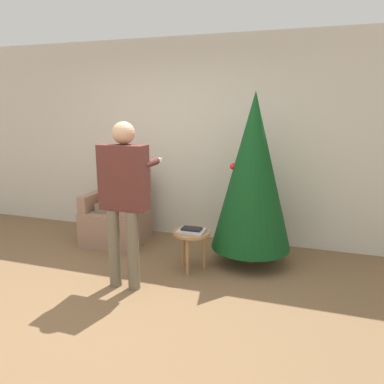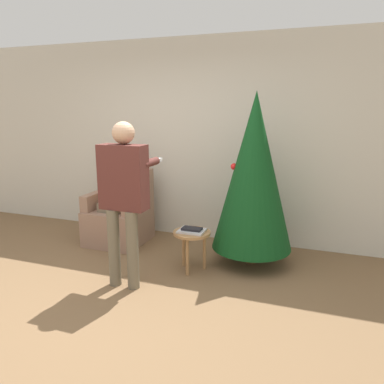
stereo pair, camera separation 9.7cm
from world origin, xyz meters
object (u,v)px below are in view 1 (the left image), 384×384
object	(u,v)px
armchair	(118,217)
person_standing	(124,190)
side_stool	(192,238)
christmas_tree	(253,172)
person_seated	(115,191)

from	to	relation	value
armchair	person_standing	world-z (taller)	person_standing
person_standing	side_stool	size ratio (longest dim) A/B	3.66
christmas_tree	person_standing	world-z (taller)	christmas_tree
armchair	person_standing	distance (m)	1.48
christmas_tree	armchair	world-z (taller)	christmas_tree
armchair	person_seated	bearing A→B (deg)	-90.00
christmas_tree	side_stool	bearing A→B (deg)	-144.23
side_stool	person_seated	bearing A→B (deg)	156.81
armchair	person_standing	size ratio (longest dim) A/B	0.59
armchair	side_stool	world-z (taller)	armchair
person_seated	side_stool	world-z (taller)	person_seated
person_seated	side_stool	bearing A→B (deg)	-23.19
person_standing	side_stool	world-z (taller)	person_standing
side_stool	armchair	bearing A→B (deg)	155.77
christmas_tree	person_standing	distance (m)	1.47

